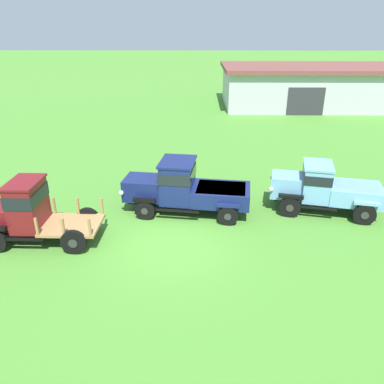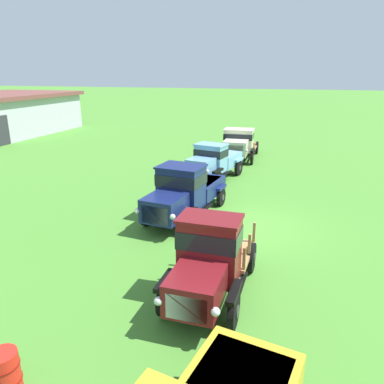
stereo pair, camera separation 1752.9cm
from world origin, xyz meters
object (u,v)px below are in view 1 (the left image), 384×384
at_px(vintage_truck_midrow_center, 184,187).
at_px(vintage_truck_far_side, 323,187).
at_px(farm_shed, 324,86).
at_px(vintage_truck_second_in_line, 25,211).

bearing_deg(vintage_truck_midrow_center, vintage_truck_far_side, 1.57).
xyz_separation_m(farm_shed, vintage_truck_midrow_center, (-12.83, -23.63, -0.80)).
xyz_separation_m(farm_shed, vintage_truck_far_side, (-7.03, -23.47, -0.84)).
distance_m(vintage_truck_second_in_line, vintage_truck_midrow_center, 6.11).
xyz_separation_m(vintage_truck_second_in_line, vintage_truck_far_side, (11.41, 2.60, -0.10)).
relative_size(vintage_truck_midrow_center, vintage_truck_far_side, 1.15).
height_order(farm_shed, vintage_truck_midrow_center, farm_shed).
height_order(vintage_truck_second_in_line, vintage_truck_far_side, vintage_truck_second_in_line).
distance_m(farm_shed, vintage_truck_second_in_line, 31.94).
xyz_separation_m(vintage_truck_midrow_center, vintage_truck_far_side, (5.80, 0.16, -0.04)).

